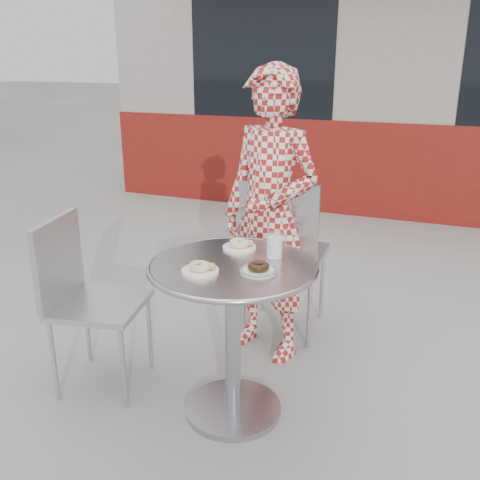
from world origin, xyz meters
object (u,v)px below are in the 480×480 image
at_px(seated_person, 270,217).
at_px(bistro_table, 233,303).
at_px(chair_left, 101,336).
at_px(plate_far, 240,245).
at_px(milk_cup, 274,246).
at_px(chair_far, 284,284).
at_px(plate_checker, 259,269).
at_px(plate_near, 201,268).

bearing_deg(seated_person, bistro_table, -68.06).
relative_size(chair_left, plate_far, 5.61).
bearing_deg(milk_cup, chair_far, 103.18).
height_order(bistro_table, milk_cup, milk_cup).
distance_m(bistro_table, plate_checker, 0.25).
bearing_deg(chair_far, milk_cup, 100.12).
relative_size(chair_left, plate_near, 5.62).
distance_m(plate_far, milk_cup, 0.20).
xyz_separation_m(chair_far, plate_near, (-0.06, -1.02, 0.48)).
distance_m(plate_near, milk_cup, 0.36).
bearing_deg(chair_far, plate_checker, 97.10).
bearing_deg(plate_far, chair_left, -161.52).
xyz_separation_m(bistro_table, plate_checker, (0.14, -0.04, 0.20)).
distance_m(chair_far, plate_near, 1.13).
relative_size(bistro_table, milk_cup, 6.55).
bearing_deg(plate_checker, milk_cup, 87.85).
relative_size(chair_far, seated_person, 0.61).
xyz_separation_m(plate_checker, milk_cup, (0.01, 0.19, 0.04)).
relative_size(plate_checker, milk_cup, 1.36).
relative_size(seated_person, milk_cup, 13.71).
xyz_separation_m(bistro_table, chair_left, (-0.72, -0.02, -0.30)).
relative_size(chair_far, chair_left, 1.11).
height_order(plate_far, milk_cup, milk_cup).
bearing_deg(chair_left, milk_cup, -89.76).
bearing_deg(plate_near, chair_left, 170.30).
distance_m(bistro_table, chair_left, 0.78).
bearing_deg(bistro_table, chair_left, -178.03).
bearing_deg(seated_person, plate_far, -72.37).
xyz_separation_m(bistro_table, chair_far, (-0.03, 0.89, -0.28)).
height_order(chair_far, seated_person, seated_person).
height_order(seated_person, plate_far, seated_person).
bearing_deg(plate_checker, plate_near, -158.38).
distance_m(bistro_table, plate_near, 0.26).
xyz_separation_m(seated_person, milk_cup, (0.19, -0.48, 0.02)).
height_order(bistro_table, chair_far, chair_far).
relative_size(bistro_table, seated_person, 0.48).
relative_size(bistro_table, chair_left, 0.86).
bearing_deg(seated_person, chair_left, -118.07).
height_order(plate_far, plate_checker, same).
height_order(chair_left, milk_cup, chair_left).
relative_size(chair_left, plate_checker, 5.56).
distance_m(seated_person, plate_near, 0.76).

